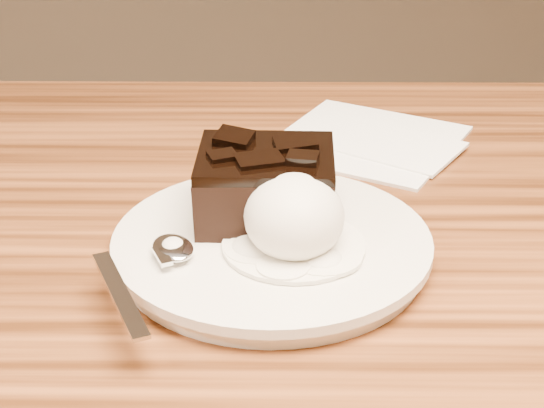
{
  "coord_description": "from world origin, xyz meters",
  "views": [
    {
      "loc": [
        -0.03,
        -0.53,
        1.07
      ],
      "look_at": [
        -0.03,
        0.02,
        0.79
      ],
      "focal_mm": 56.76,
      "sensor_mm": 36.0,
      "label": 1
    }
  ],
  "objects_px": {
    "brownie": "(266,189)",
    "ice_cream_scoop": "(294,217)",
    "spoon": "(173,250)",
    "napkin": "(367,139)",
    "plate": "(272,248)"
  },
  "relations": [
    {
      "from": "ice_cream_scoop",
      "to": "brownie",
      "type": "bearing_deg",
      "value": 112.97
    },
    {
      "from": "spoon",
      "to": "napkin",
      "type": "bearing_deg",
      "value": 33.76
    },
    {
      "from": "plate",
      "to": "spoon",
      "type": "bearing_deg",
      "value": -157.94
    },
    {
      "from": "brownie",
      "to": "ice_cream_scoop",
      "type": "relative_size",
      "value": 1.33
    },
    {
      "from": "spoon",
      "to": "napkin",
      "type": "xyz_separation_m",
      "value": [
        0.16,
        0.24,
        -0.02
      ]
    },
    {
      "from": "brownie",
      "to": "ice_cream_scoop",
      "type": "xyz_separation_m",
      "value": [
        0.02,
        -0.05,
        0.0
      ]
    },
    {
      "from": "brownie",
      "to": "napkin",
      "type": "relative_size",
      "value": 0.62
    },
    {
      "from": "brownie",
      "to": "ice_cream_scoop",
      "type": "bearing_deg",
      "value": -67.03
    },
    {
      "from": "spoon",
      "to": "brownie",
      "type": "bearing_deg",
      "value": 19.06
    },
    {
      "from": "spoon",
      "to": "ice_cream_scoop",
      "type": "bearing_deg",
      "value": -16.24
    },
    {
      "from": "plate",
      "to": "napkin",
      "type": "xyz_separation_m",
      "value": [
        0.09,
        0.22,
        -0.01
      ]
    },
    {
      "from": "plate",
      "to": "napkin",
      "type": "height_order",
      "value": "plate"
    },
    {
      "from": "plate",
      "to": "spoon",
      "type": "height_order",
      "value": "spoon"
    },
    {
      "from": "ice_cream_scoop",
      "to": "spoon",
      "type": "height_order",
      "value": "ice_cream_scoop"
    },
    {
      "from": "plate",
      "to": "spoon",
      "type": "distance_m",
      "value": 0.07
    }
  ]
}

